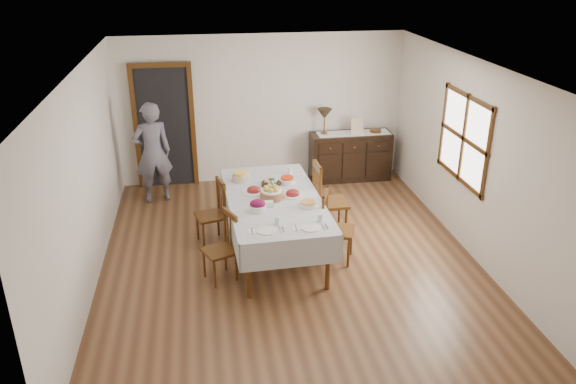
{
  "coord_description": "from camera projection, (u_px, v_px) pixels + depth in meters",
  "views": [
    {
      "loc": [
        -1.07,
        -6.58,
        3.88
      ],
      "look_at": [
        0.0,
        0.1,
        0.95
      ],
      "focal_mm": 35.0,
      "sensor_mm": 36.0,
      "label": 1
    }
  ],
  "objects": [
    {
      "name": "runner",
      "position": [
        353.0,
        133.0,
        10.0
      ],
      "size": [
        1.3,
        0.35,
        0.01
      ],
      "color": "white",
      "rests_on": "sideboard"
    },
    {
      "name": "glass_far_a",
      "position": [
        248.0,
        174.0,
        8.15
      ],
      "size": [
        0.06,
        0.06,
        0.1
      ],
      "color": "silver",
      "rests_on": "dining_table"
    },
    {
      "name": "chair_left_near",
      "position": [
        223.0,
        246.0,
        7.04
      ],
      "size": [
        0.49,
        0.49,
        0.9
      ],
      "rotation": [
        0.0,
        0.0,
        -1.16
      ],
      "color": "#4D2B0F",
      "rests_on": "ground"
    },
    {
      "name": "bread_basket",
      "position": [
        272.0,
        193.0,
        7.44
      ],
      "size": [
        0.31,
        0.31,
        0.18
      ],
      "color": "brown",
      "rests_on": "dining_table"
    },
    {
      "name": "picture_frame",
      "position": [
        357.0,
        126.0,
        9.91
      ],
      "size": [
        0.22,
        0.08,
        0.28
      ],
      "color": "beige",
      "rests_on": "sideboard"
    },
    {
      "name": "sideboard",
      "position": [
        350.0,
        156.0,
        10.18
      ],
      "size": [
        1.45,
        0.53,
        0.87
      ],
      "color": "black",
      "rests_on": "ground"
    },
    {
      "name": "ground",
      "position": [
        289.0,
        259.0,
        7.66
      ],
      "size": [
        6.0,
        6.0,
        0.0
      ],
      "primitive_type": "plane",
      "color": "brown"
    },
    {
      "name": "casserole_dish",
      "position": [
        308.0,
        204.0,
        7.24
      ],
      "size": [
        0.23,
        0.23,
        0.07
      ],
      "color": "white",
      "rests_on": "dining_table"
    },
    {
      "name": "room_shell",
      "position": [
        273.0,
        135.0,
        7.37
      ],
      "size": [
        5.02,
        6.02,
        2.65
      ],
      "color": "silver",
      "rests_on": "ground"
    },
    {
      "name": "deco_bowl",
      "position": [
        375.0,
        131.0,
        10.04
      ],
      "size": [
        0.2,
        0.2,
        0.06
      ],
      "color": "#4D2B0F",
      "rests_on": "sideboard"
    },
    {
      "name": "ham_platter_a",
      "position": [
        254.0,
        191.0,
        7.65
      ],
      "size": [
        0.31,
        0.31,
        0.11
      ],
      "color": "white",
      "rests_on": "dining_table"
    },
    {
      "name": "chair_right_far",
      "position": [
        327.0,
        199.0,
        8.11
      ],
      "size": [
        0.48,
        0.48,
        1.12
      ],
      "rotation": [
        0.0,
        0.0,
        1.59
      ],
      "color": "#4D2B0F",
      "rests_on": "ground"
    },
    {
      "name": "person",
      "position": [
        152.0,
        150.0,
        9.09
      ],
      "size": [
        0.64,
        0.5,
        1.8
      ],
      "primitive_type": "imported",
      "rotation": [
        0.0,
        0.0,
        3.42
      ],
      "color": "slate",
      "rests_on": "ground"
    },
    {
      "name": "dining_table",
      "position": [
        274.0,
        204.0,
        7.53
      ],
      "size": [
        1.32,
        2.46,
        0.83
      ],
      "rotation": [
        0.0,
        0.0,
        0.04
      ],
      "color": "#BCBBBF",
      "rests_on": "ground"
    },
    {
      "name": "egg_basket",
      "position": [
        271.0,
        183.0,
        7.87
      ],
      "size": [
        0.27,
        0.27,
        0.11
      ],
      "color": "black",
      "rests_on": "dining_table"
    },
    {
      "name": "chair_right_near",
      "position": [
        334.0,
        226.0,
        7.46
      ],
      "size": [
        0.53,
        0.53,
        0.99
      ],
      "rotation": [
        0.0,
        0.0,
        1.2
      ],
      "color": "#4D2B0F",
      "rests_on": "ground"
    },
    {
      "name": "beet_bowl",
      "position": [
        258.0,
        206.0,
        7.1
      ],
      "size": [
        0.21,
        0.21,
        0.15
      ],
      "color": "white",
      "rests_on": "dining_table"
    },
    {
      "name": "chair_left_far",
      "position": [
        213.0,
        212.0,
        7.93
      ],
      "size": [
        0.47,
        0.47,
        0.93
      ],
      "rotation": [
        0.0,
        0.0,
        -1.31
      ],
      "color": "#4D2B0F",
      "rests_on": "ground"
    },
    {
      "name": "butter_dish",
      "position": [
        268.0,
        204.0,
        7.23
      ],
      "size": [
        0.14,
        0.1,
        0.07
      ],
      "color": "white",
      "rests_on": "dining_table"
    },
    {
      "name": "glass_far_b",
      "position": [
        290.0,
        170.0,
        8.3
      ],
      "size": [
        0.06,
        0.06,
        0.1
      ],
      "color": "silver",
      "rests_on": "dining_table"
    },
    {
      "name": "setting_left",
      "position": [
        270.0,
        227.0,
        6.66
      ],
      "size": [
        0.42,
        0.31,
        0.1
      ],
      "color": "white",
      "rests_on": "dining_table"
    },
    {
      "name": "table_lamp",
      "position": [
        325.0,
        115.0,
        9.82
      ],
      "size": [
        0.26,
        0.26,
        0.46
      ],
      "color": "brown",
      "rests_on": "sideboard"
    },
    {
      "name": "setting_right",
      "position": [
        313.0,
        224.0,
        6.73
      ],
      "size": [
        0.42,
        0.31,
        0.1
      ],
      "color": "white",
      "rests_on": "dining_table"
    },
    {
      "name": "carrot_bowl",
      "position": [
        287.0,
        180.0,
        7.97
      ],
      "size": [
        0.24,
        0.24,
        0.09
      ],
      "color": "white",
      "rests_on": "dining_table"
    },
    {
      "name": "pineapple_bowl",
      "position": [
        240.0,
        177.0,
        8.01
      ],
      "size": [
        0.22,
        0.22,
        0.14
      ],
      "color": "#CDB68B",
      "rests_on": "dining_table"
    },
    {
      "name": "ham_platter_b",
      "position": [
        293.0,
        194.0,
        7.54
      ],
      "size": [
        0.28,
        0.28,
        0.11
      ],
      "color": "white",
      "rests_on": "dining_table"
    }
  ]
}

